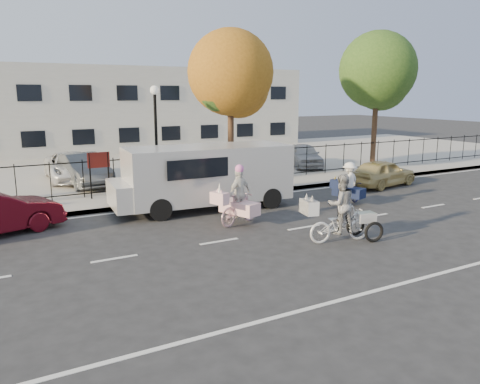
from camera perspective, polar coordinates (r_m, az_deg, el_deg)
ground at (r=13.52m, az=-2.56°, el=-6.06°), size 120.00×120.00×0.00m
road_markings at (r=13.52m, az=-2.56°, el=-6.04°), size 60.00×9.52×0.01m
curb at (r=18.02m, az=-9.64°, el=-1.39°), size 60.00×0.10×0.15m
sidewalk at (r=18.99m, az=-10.67°, el=-0.74°), size 60.00×2.20×0.15m
parking_lot at (r=27.46m, az=-16.46°, el=2.86°), size 60.00×15.60×0.15m
iron_fence at (r=19.86m, az=-11.75°, el=2.20°), size 58.00×0.06×1.50m
building at (r=37.02m, az=-20.11°, el=9.41°), size 34.00×10.00×6.00m
lamppost at (r=19.39m, az=-10.25°, el=8.61°), size 0.36×0.36×4.33m
street_sign at (r=18.95m, az=-16.82°, el=3.06°), size 0.85×0.06×1.80m
zebra_trike at (r=13.62m, az=12.14°, el=-2.87°), size 2.30×1.16×1.96m
unicorn_bike at (r=15.06m, az=-0.16°, el=-1.30°), size 1.99×1.44×1.96m
bull_bike at (r=18.19m, az=13.09°, el=0.48°), size 1.83×1.29×1.65m
white_van at (r=17.11m, az=-4.26°, el=2.14°), size 6.63×2.63×2.31m
gold_sedan at (r=22.31m, az=16.96°, el=2.25°), size 3.85×2.09×1.24m
lot_car_b at (r=23.47m, az=-19.86°, el=2.95°), size 2.31×4.73×1.29m
lot_car_c at (r=21.97m, az=-18.52°, el=2.62°), size 1.93×4.39×1.40m
lot_car_d at (r=26.42m, az=7.78°, el=4.48°), size 2.79×4.07×1.29m
tree_mid at (r=21.39m, az=-0.89°, el=13.85°), size 3.81×3.81×6.98m
tree_east at (r=26.63m, az=16.55°, el=13.65°), size 4.04×4.04×7.41m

